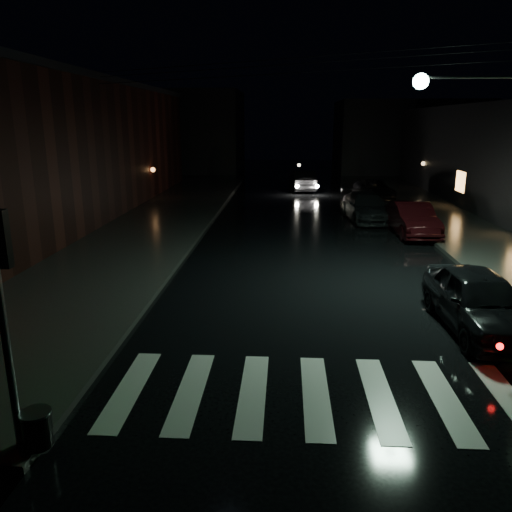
% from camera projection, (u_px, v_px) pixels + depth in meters
% --- Properties ---
extents(ground, '(120.00, 120.00, 0.00)m').
position_uv_depth(ground, '(186.00, 405.00, 9.12)').
color(ground, black).
rests_on(ground, ground).
extents(sidewalk_left, '(6.00, 44.00, 0.15)m').
position_uv_depth(sidewalk_left, '(137.00, 233.00, 22.88)').
color(sidewalk_left, '#282826').
rests_on(sidewalk_left, ground).
extents(sidewalk_right, '(4.00, 44.00, 0.15)m').
position_uv_depth(sidewalk_right, '(471.00, 237.00, 22.02)').
color(sidewalk_right, '#282826').
rests_on(sidewalk_right, ground).
extents(building_left, '(10.00, 36.00, 7.00)m').
position_uv_depth(building_left, '(4.00, 153.00, 24.31)').
color(building_left, black).
rests_on(building_left, ground).
extents(building_far_left, '(14.00, 10.00, 8.00)m').
position_uv_depth(building_far_left, '(174.00, 131.00, 52.01)').
color(building_far_left, black).
rests_on(building_far_left, ground).
extents(building_far_right, '(14.00, 10.00, 7.00)m').
position_uv_depth(building_far_right, '(407.00, 137.00, 50.76)').
color(building_far_right, black).
rests_on(building_far_right, ground).
extents(crosswalk, '(9.00, 3.00, 0.01)m').
position_uv_depth(crosswalk, '(348.00, 395.00, 9.43)').
color(crosswalk, beige).
rests_on(crosswalk, ground).
extents(signal_pole_corner, '(0.68, 0.61, 4.20)m').
position_uv_depth(signal_pole_corner, '(21.00, 363.00, 7.43)').
color(signal_pole_corner, slate).
rests_on(signal_pole_corner, ground).
extents(parked_car_a, '(1.94, 4.48, 1.51)m').
position_uv_depth(parked_car_a, '(479.00, 301.00, 12.27)').
color(parked_car_a, black).
rests_on(parked_car_a, ground).
extents(parked_car_b, '(1.68, 4.54, 1.49)m').
position_uv_depth(parked_car_b, '(412.00, 219.00, 22.56)').
color(parked_car_b, black).
rests_on(parked_car_b, ground).
extents(parked_car_c, '(2.46, 5.05, 1.42)m').
position_uv_depth(parked_car_c, '(366.00, 207.00, 26.01)').
color(parked_car_c, black).
rests_on(parked_car_c, ground).
extents(parked_car_d, '(2.35, 4.71, 1.28)m').
position_uv_depth(parked_car_d, '(374.00, 190.00, 32.86)').
color(parked_car_d, black).
rests_on(parked_car_d, ground).
extents(oncoming_car, '(2.03, 4.70, 1.51)m').
position_uv_depth(oncoming_car, '(302.00, 180.00, 37.14)').
color(oncoming_car, black).
rests_on(oncoming_car, ground).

